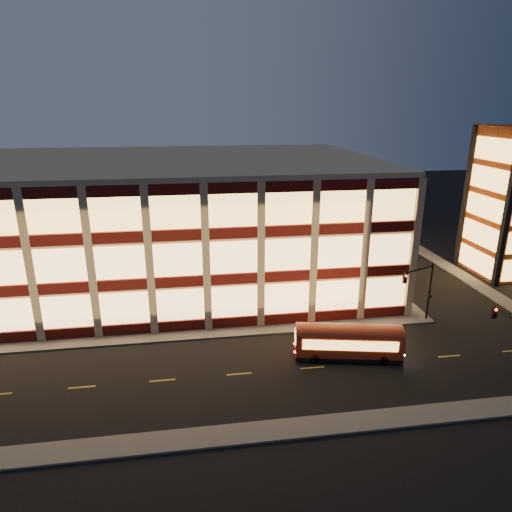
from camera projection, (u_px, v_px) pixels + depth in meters
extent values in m
plane|color=black|center=(188.00, 341.00, 41.30)|extent=(200.00, 200.00, 0.00)
cube|color=#514F4C|center=(155.00, 337.00, 41.79)|extent=(54.00, 2.00, 0.15)
cube|color=#514F4C|center=(361.00, 265.00, 60.47)|extent=(2.00, 30.00, 0.15)
cube|color=#514F4C|center=(439.00, 261.00, 62.02)|extent=(2.00, 30.00, 0.15)
cube|color=#514F4C|center=(189.00, 439.00, 29.09)|extent=(100.00, 2.00, 0.15)
cube|color=tan|center=(158.00, 222.00, 54.60)|extent=(50.00, 30.00, 14.00)
cube|color=tan|center=(154.00, 160.00, 52.30)|extent=(50.40, 30.40, 0.50)
cube|color=#470C0A|center=(155.00, 327.00, 42.43)|extent=(50.10, 0.25, 1.00)
cube|color=#FFB96B|center=(153.00, 307.00, 41.79)|extent=(49.00, 0.20, 3.00)
cube|color=#470C0A|center=(355.00, 261.00, 60.16)|extent=(0.25, 30.10, 1.00)
cube|color=#FFB96B|center=(356.00, 246.00, 59.49)|extent=(0.20, 29.00, 3.00)
cube|color=#470C0A|center=(151.00, 283.00, 41.04)|extent=(50.10, 0.25, 1.00)
cube|color=#FFB96B|center=(150.00, 261.00, 40.39)|extent=(49.00, 0.20, 3.00)
cube|color=#470C0A|center=(358.00, 229.00, 58.76)|extent=(0.25, 30.10, 1.00)
cube|color=#FFB96B|center=(359.00, 213.00, 58.09)|extent=(0.20, 29.00, 3.00)
cube|color=#470C0A|center=(148.00, 236.00, 39.64)|extent=(50.10, 0.25, 1.00)
cube|color=#FFB96B|center=(146.00, 213.00, 38.99)|extent=(49.00, 0.20, 3.00)
cube|color=#470C0A|center=(360.00, 195.00, 57.37)|extent=(0.25, 30.10, 1.00)
cube|color=#FFB96B|center=(361.00, 179.00, 56.70)|extent=(0.20, 29.00, 3.00)
cube|color=black|center=(508.00, 211.00, 51.03)|extent=(0.60, 0.60, 18.00)
cube|color=black|center=(466.00, 197.00, 58.53)|extent=(0.60, 0.60, 18.00)
cube|color=#FFBE59|center=(476.00, 260.00, 57.06)|extent=(0.16, 6.60, 2.60)
cube|color=#FFBE59|center=(480.00, 234.00, 55.98)|extent=(0.16, 6.60, 2.60)
cube|color=#FFBE59|center=(484.00, 207.00, 54.90)|extent=(0.16, 6.60, 2.60)
cube|color=#FFBE59|center=(489.00, 179.00, 53.82)|extent=(0.16, 6.60, 2.60)
cube|color=#FFBE59|center=(494.00, 149.00, 52.74)|extent=(0.16, 6.60, 2.60)
cylinder|color=black|center=(429.00, 292.00, 44.42)|extent=(0.18, 0.18, 6.00)
cylinder|color=black|center=(419.00, 269.00, 42.61)|extent=(3.56, 1.63, 0.14)
cube|color=black|center=(405.00, 278.00, 41.82)|extent=(0.32, 0.32, 0.95)
sphere|color=#FF0C05|center=(406.00, 276.00, 41.56)|extent=(0.20, 0.20, 0.20)
cube|color=black|center=(430.00, 296.00, 44.36)|extent=(0.25, 0.18, 0.28)
cube|color=black|center=(494.00, 312.00, 35.00)|extent=(0.32, 0.32, 0.95)
sphere|color=#FF0C05|center=(496.00, 310.00, 34.74)|extent=(0.20, 0.20, 0.20)
cube|color=#9F2208|center=(348.00, 342.00, 38.13)|extent=(9.07, 3.95, 2.02)
cube|color=black|center=(347.00, 354.00, 38.51)|extent=(9.07, 3.95, 0.31)
cylinder|color=black|center=(315.00, 358.00, 37.71)|extent=(0.83, 0.42, 0.79)
cylinder|color=black|center=(313.00, 347.00, 39.55)|extent=(0.83, 0.42, 0.79)
cylinder|color=black|center=(384.00, 360.00, 37.41)|extent=(0.83, 0.42, 0.79)
cylinder|color=black|center=(379.00, 348.00, 39.25)|extent=(0.83, 0.42, 0.79)
cube|color=#FFBE59|center=(350.00, 346.00, 36.98)|extent=(7.60, 1.64, 0.88)
cube|color=#FFBE59|center=(347.00, 333.00, 39.12)|extent=(7.60, 1.64, 0.88)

